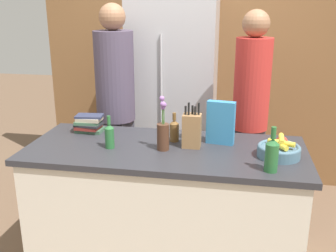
{
  "coord_description": "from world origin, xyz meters",
  "views": [
    {
      "loc": [
        0.45,
        -2.42,
        1.82
      ],
      "look_at": [
        0.0,
        0.1,
        1.01
      ],
      "focal_mm": 42.0,
      "sensor_mm": 36.0,
      "label": 1
    }
  ],
  "objects_px": {
    "coffee_mug": "(189,131)",
    "person_in_blue": "(251,108)",
    "knife_block": "(192,130)",
    "bottle_vinegar": "(174,130)",
    "person_at_sink": "(116,101)",
    "bottle_oil": "(109,135)",
    "cereal_box": "(221,123)",
    "fruit_bowl": "(279,149)",
    "bottle_wine": "(272,154)",
    "book_stack": "(89,124)",
    "refrigerator": "(174,97)",
    "flower_vase": "(163,133)"
  },
  "relations": [
    {
      "from": "bottle_wine",
      "to": "refrigerator",
      "type": "bearing_deg",
      "value": 118.7
    },
    {
      "from": "flower_vase",
      "to": "bottle_vinegar",
      "type": "xyz_separation_m",
      "value": [
        0.05,
        0.18,
        -0.03
      ]
    },
    {
      "from": "refrigerator",
      "to": "bottle_vinegar",
      "type": "xyz_separation_m",
      "value": [
        0.18,
        -1.08,
        0.02
      ]
    },
    {
      "from": "person_at_sink",
      "to": "person_in_blue",
      "type": "bearing_deg",
      "value": 22.51
    },
    {
      "from": "coffee_mug",
      "to": "book_stack",
      "type": "relative_size",
      "value": 0.51
    },
    {
      "from": "refrigerator",
      "to": "person_in_blue",
      "type": "distance_m",
      "value": 0.91
    },
    {
      "from": "bottle_oil",
      "to": "cereal_box",
      "type": "bearing_deg",
      "value": 16.85
    },
    {
      "from": "book_stack",
      "to": "bottle_wine",
      "type": "distance_m",
      "value": 1.38
    },
    {
      "from": "knife_block",
      "to": "bottle_vinegar",
      "type": "relative_size",
      "value": 1.5
    },
    {
      "from": "bottle_vinegar",
      "to": "person_at_sink",
      "type": "height_order",
      "value": "person_at_sink"
    },
    {
      "from": "cereal_box",
      "to": "bottle_vinegar",
      "type": "relative_size",
      "value": 1.45
    },
    {
      "from": "refrigerator",
      "to": "book_stack",
      "type": "relative_size",
      "value": 8.92
    },
    {
      "from": "bottle_wine",
      "to": "person_in_blue",
      "type": "relative_size",
      "value": 0.15
    },
    {
      "from": "knife_block",
      "to": "person_in_blue",
      "type": "relative_size",
      "value": 0.17
    },
    {
      "from": "fruit_bowl",
      "to": "person_in_blue",
      "type": "relative_size",
      "value": 0.15
    },
    {
      "from": "person_at_sink",
      "to": "person_in_blue",
      "type": "xyz_separation_m",
      "value": [
        1.1,
        0.02,
        -0.01
      ]
    },
    {
      "from": "bottle_wine",
      "to": "fruit_bowl",
      "type": "bearing_deg",
      "value": 74.57
    },
    {
      "from": "knife_block",
      "to": "flower_vase",
      "type": "xyz_separation_m",
      "value": [
        -0.18,
        -0.09,
        -0.0
      ]
    },
    {
      "from": "cereal_box",
      "to": "person_at_sink",
      "type": "bearing_deg",
      "value": 151.66
    },
    {
      "from": "refrigerator",
      "to": "knife_block",
      "type": "xyz_separation_m",
      "value": [
        0.32,
        -1.17,
        0.06
      ]
    },
    {
      "from": "knife_block",
      "to": "coffee_mug",
      "type": "bearing_deg",
      "value": 103.74
    },
    {
      "from": "refrigerator",
      "to": "book_stack",
      "type": "distance_m",
      "value": 1.1
    },
    {
      "from": "bottle_oil",
      "to": "person_in_blue",
      "type": "distance_m",
      "value": 1.17
    },
    {
      "from": "fruit_bowl",
      "to": "person_at_sink",
      "type": "bearing_deg",
      "value": 152.56
    },
    {
      "from": "bottle_vinegar",
      "to": "cereal_box",
      "type": "bearing_deg",
      "value": 1.85
    },
    {
      "from": "cereal_box",
      "to": "book_stack",
      "type": "height_order",
      "value": "cereal_box"
    },
    {
      "from": "fruit_bowl",
      "to": "cereal_box",
      "type": "relative_size",
      "value": 0.9
    },
    {
      "from": "person_at_sink",
      "to": "book_stack",
      "type": "bearing_deg",
      "value": -80.31
    },
    {
      "from": "coffee_mug",
      "to": "person_in_blue",
      "type": "height_order",
      "value": "person_in_blue"
    },
    {
      "from": "fruit_bowl",
      "to": "bottle_oil",
      "type": "height_order",
      "value": "bottle_oil"
    },
    {
      "from": "knife_block",
      "to": "bottle_vinegar",
      "type": "distance_m",
      "value": 0.16
    },
    {
      "from": "refrigerator",
      "to": "person_in_blue",
      "type": "relative_size",
      "value": 1.07
    },
    {
      "from": "knife_block",
      "to": "flower_vase",
      "type": "height_order",
      "value": "flower_vase"
    },
    {
      "from": "knife_block",
      "to": "book_stack",
      "type": "xyz_separation_m",
      "value": [
        -0.79,
        0.18,
        -0.05
      ]
    },
    {
      "from": "bottle_vinegar",
      "to": "bottle_wine",
      "type": "bearing_deg",
      "value": -32.81
    },
    {
      "from": "book_stack",
      "to": "bottle_vinegar",
      "type": "distance_m",
      "value": 0.67
    },
    {
      "from": "fruit_bowl",
      "to": "bottle_wine",
      "type": "distance_m",
      "value": 0.25
    },
    {
      "from": "bottle_vinegar",
      "to": "person_at_sink",
      "type": "bearing_deg",
      "value": 139.48
    },
    {
      "from": "coffee_mug",
      "to": "person_at_sink",
      "type": "xyz_separation_m",
      "value": [
        -0.67,
        0.4,
        0.1
      ]
    },
    {
      "from": "refrigerator",
      "to": "knife_block",
      "type": "distance_m",
      "value": 1.21
    },
    {
      "from": "person_in_blue",
      "to": "knife_block",
      "type": "bearing_deg",
      "value": -95.64
    },
    {
      "from": "bottle_vinegar",
      "to": "person_in_blue",
      "type": "bearing_deg",
      "value": 44.01
    },
    {
      "from": "flower_vase",
      "to": "book_stack",
      "type": "bearing_deg",
      "value": 156.52
    },
    {
      "from": "coffee_mug",
      "to": "person_in_blue",
      "type": "xyz_separation_m",
      "value": [
        0.44,
        0.42,
        0.09
      ]
    },
    {
      "from": "fruit_bowl",
      "to": "bottle_wine",
      "type": "height_order",
      "value": "bottle_wine"
    },
    {
      "from": "cereal_box",
      "to": "bottle_vinegar",
      "type": "bearing_deg",
      "value": -178.15
    },
    {
      "from": "knife_block",
      "to": "bottle_wine",
      "type": "distance_m",
      "value": 0.59
    },
    {
      "from": "fruit_bowl",
      "to": "bottle_vinegar",
      "type": "relative_size",
      "value": 1.29
    },
    {
      "from": "fruit_bowl",
      "to": "cereal_box",
      "type": "xyz_separation_m",
      "value": [
        -0.38,
        0.18,
        0.1
      ]
    },
    {
      "from": "bottle_vinegar",
      "to": "person_in_blue",
      "type": "xyz_separation_m",
      "value": [
        0.53,
        0.51,
        0.05
      ]
    }
  ]
}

